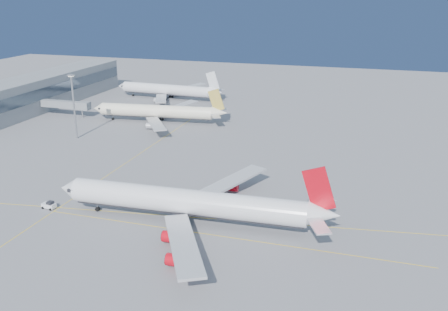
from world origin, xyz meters
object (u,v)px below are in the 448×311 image
light_mast (73,101)px  airliner_etihad (159,111)px  airliner_third (168,90)px  airliner_virgin (192,203)px  pushback_tug (49,205)px

light_mast → airliner_etihad: bearing=57.2°
airliner_third → airliner_virgin: bearing=-61.8°
airliner_third → pushback_tug: bearing=-77.2°
airliner_etihad → airliner_third: bearing=101.9°
airliner_third → airliner_etihad: bearing=-68.8°
airliner_virgin → pushback_tug: bearing=-177.3°
airliner_etihad → light_mast: (-19.81, -30.69, 9.49)m
airliner_virgin → pushback_tug: size_ratio=18.74×
airliner_virgin → pushback_tug: 38.00m
airliner_third → pushback_tug: size_ratio=15.57×
light_mast → pushback_tug: bearing=-63.2°
pushback_tug → light_mast: bearing=122.8°
airliner_etihad → airliner_third: 45.80m
pushback_tug → light_mast: 64.74m
airliner_etihad → pushback_tug: size_ratio=15.64×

